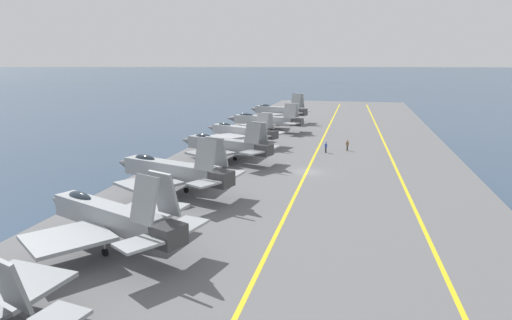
{
  "coord_description": "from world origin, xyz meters",
  "views": [
    {
      "loc": [
        -58.85,
        -6.39,
        14.92
      ],
      "look_at": [
        -5.46,
        5.68,
        2.9
      ],
      "focal_mm": 32.0,
      "sensor_mm": 36.0,
      "label": 1
    }
  ],
  "objects_px": {
    "crew_brown_vest": "(347,145)",
    "parked_jet_fifth": "(241,131)",
    "parked_jet_second": "(110,216)",
    "parked_jet_seventh": "(278,110)",
    "crew_blue_vest": "(326,147)",
    "parked_jet_fourth": "(225,145)",
    "parked_jet_third": "(172,171)",
    "parked_jet_sixth": "(265,120)"
  },
  "relations": [
    {
      "from": "crew_brown_vest",
      "to": "parked_jet_sixth",
      "type": "bearing_deg",
      "value": 44.83
    },
    {
      "from": "parked_jet_third",
      "to": "parked_jet_fourth",
      "type": "distance_m",
      "value": 17.37
    },
    {
      "from": "parked_jet_seventh",
      "to": "crew_brown_vest",
      "type": "relative_size",
      "value": 8.77
    },
    {
      "from": "parked_jet_second",
      "to": "crew_brown_vest",
      "type": "height_order",
      "value": "parked_jet_second"
    },
    {
      "from": "parked_jet_second",
      "to": "parked_jet_sixth",
      "type": "bearing_deg",
      "value": 0.44
    },
    {
      "from": "parked_jet_sixth",
      "to": "crew_blue_vest",
      "type": "xyz_separation_m",
      "value": [
        -20.07,
        -14.09,
        -1.3
      ]
    },
    {
      "from": "parked_jet_fourth",
      "to": "crew_blue_vest",
      "type": "bearing_deg",
      "value": -54.94
    },
    {
      "from": "parked_jet_third",
      "to": "parked_jet_fifth",
      "type": "relative_size",
      "value": 1.05
    },
    {
      "from": "parked_jet_fourth",
      "to": "parked_jet_seventh",
      "type": "bearing_deg",
      "value": 0.04
    },
    {
      "from": "parked_jet_third",
      "to": "parked_jet_sixth",
      "type": "bearing_deg",
      "value": -0.86
    },
    {
      "from": "parked_jet_fifth",
      "to": "parked_jet_sixth",
      "type": "relative_size",
      "value": 0.9
    },
    {
      "from": "parked_jet_third",
      "to": "parked_jet_seventh",
      "type": "bearing_deg",
      "value": -0.81
    },
    {
      "from": "parked_jet_second",
      "to": "parked_jet_seventh",
      "type": "relative_size",
      "value": 1.02
    },
    {
      "from": "crew_brown_vest",
      "to": "parked_jet_seventh",
      "type": "bearing_deg",
      "value": 27.95
    },
    {
      "from": "parked_jet_sixth",
      "to": "parked_jet_fourth",
      "type": "bearing_deg",
      "value": -179.63
    },
    {
      "from": "parked_jet_second",
      "to": "crew_brown_vest",
      "type": "distance_m",
      "value": 47.66
    },
    {
      "from": "parked_jet_third",
      "to": "parked_jet_fourth",
      "type": "xyz_separation_m",
      "value": [
        17.35,
        -0.91,
        -0.27
      ]
    },
    {
      "from": "parked_jet_sixth",
      "to": "parked_jet_seventh",
      "type": "distance_m",
      "value": 14.97
    },
    {
      "from": "parked_jet_fifth",
      "to": "parked_jet_sixth",
      "type": "height_order",
      "value": "parked_jet_sixth"
    },
    {
      "from": "parked_jet_third",
      "to": "parked_jet_seventh",
      "type": "relative_size",
      "value": 1.05
    },
    {
      "from": "parked_jet_seventh",
      "to": "crew_blue_vest",
      "type": "bearing_deg",
      "value": -158.32
    },
    {
      "from": "crew_blue_vest",
      "to": "parked_jet_seventh",
      "type": "bearing_deg",
      "value": 21.68
    },
    {
      "from": "parked_jet_second",
      "to": "crew_brown_vest",
      "type": "relative_size",
      "value": 8.96
    },
    {
      "from": "parked_jet_sixth",
      "to": "parked_jet_seventh",
      "type": "height_order",
      "value": "parked_jet_seventh"
    },
    {
      "from": "parked_jet_third",
      "to": "parked_jet_sixth",
      "type": "xyz_separation_m",
      "value": [
        47.17,
        -0.71,
        -0.44
      ]
    },
    {
      "from": "parked_jet_third",
      "to": "crew_blue_vest",
      "type": "bearing_deg",
      "value": -28.64
    },
    {
      "from": "parked_jet_fourth",
      "to": "crew_blue_vest",
      "type": "xyz_separation_m",
      "value": [
        9.75,
        -13.9,
        -1.47
      ]
    },
    {
      "from": "crew_blue_vest",
      "to": "parked_jet_fourth",
      "type": "bearing_deg",
      "value": 125.06
    },
    {
      "from": "crew_brown_vest",
      "to": "parked_jet_fourth",
      "type": "bearing_deg",
      "value": 125.61
    },
    {
      "from": "parked_jet_seventh",
      "to": "crew_blue_vest",
      "type": "distance_m",
      "value": 37.74
    },
    {
      "from": "parked_jet_seventh",
      "to": "parked_jet_fourth",
      "type": "bearing_deg",
      "value": -179.96
    },
    {
      "from": "crew_blue_vest",
      "to": "crew_brown_vest",
      "type": "height_order",
      "value": "crew_brown_vest"
    },
    {
      "from": "parked_jet_sixth",
      "to": "parked_jet_seventh",
      "type": "relative_size",
      "value": 1.12
    },
    {
      "from": "parked_jet_sixth",
      "to": "parked_jet_seventh",
      "type": "bearing_deg",
      "value": -0.64
    },
    {
      "from": "parked_jet_third",
      "to": "parked_jet_seventh",
      "type": "xyz_separation_m",
      "value": [
        62.13,
        -0.88,
        0.04
      ]
    },
    {
      "from": "parked_jet_sixth",
      "to": "crew_blue_vest",
      "type": "bearing_deg",
      "value": -144.92
    },
    {
      "from": "parked_jet_third",
      "to": "parked_jet_sixth",
      "type": "height_order",
      "value": "parked_jet_third"
    },
    {
      "from": "parked_jet_fifth",
      "to": "crew_brown_vest",
      "type": "height_order",
      "value": "parked_jet_fifth"
    },
    {
      "from": "parked_jet_second",
      "to": "parked_jet_third",
      "type": "xyz_separation_m",
      "value": [
        14.86,
        1.19,
        0.07
      ]
    },
    {
      "from": "crew_brown_vest",
      "to": "parked_jet_fifth",
      "type": "bearing_deg",
      "value": 85.2
    },
    {
      "from": "parked_jet_third",
      "to": "crew_blue_vest",
      "type": "relative_size",
      "value": 9.27
    },
    {
      "from": "parked_jet_seventh",
      "to": "parked_jet_second",
      "type": "bearing_deg",
      "value": -179.77
    }
  ]
}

